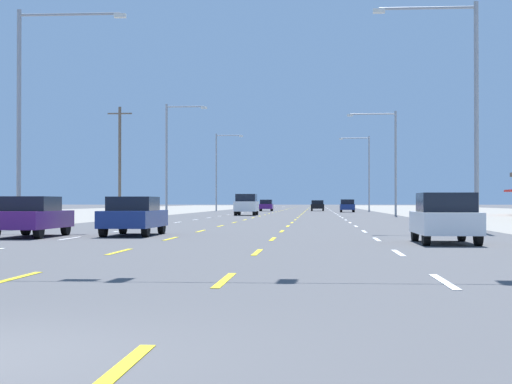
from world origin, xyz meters
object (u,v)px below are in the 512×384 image
hatchback_far_right_nearest (445,218)px  streetlight_right_row_1 (390,155)px  streetlight_left_row_2 (219,167)px  streetlight_right_row_2 (366,168)px  hatchback_inner_left_farther (266,205)px  streetlight_right_row_0 (465,97)px  sedan_inner_left_mid (134,215)px  streetlight_left_row_0 (31,100)px  streetlight_left_row_1 (170,152)px  suv_inner_left_midfar (246,204)px  sedan_inner_right_farthest (317,205)px  hatchback_far_right_far (347,206)px  sedan_far_left_near (32,216)px

hatchback_far_right_nearest → streetlight_right_row_1: size_ratio=0.42×
streetlight_left_row_2 → streetlight_right_row_2: (19.57, 0.00, -0.19)m
streetlight_left_row_2 → streetlight_right_row_2: size_ratio=1.04×
hatchback_inner_left_farther → streetlight_left_row_2: (-6.30, -1.19, 5.13)m
streetlight_right_row_0 → streetlight_right_row_2: streetlight_right_row_0 is taller
sedan_inner_left_mid → streetlight_left_row_2: streetlight_left_row_2 is taller
streetlight_left_row_0 → streetlight_right_row_0: bearing=0.0°
hatchback_far_right_nearest → streetlight_left_row_1: size_ratio=0.39×
hatchback_inner_left_farther → streetlight_left_row_1: 39.46m
suv_inner_left_midfar → streetlight_right_row_2: 36.73m
sedan_inner_right_farthest → streetlight_left_row_0: streetlight_left_row_0 is taller
sedan_inner_left_mid → suv_inner_left_midfar: 46.70m
streetlight_right_row_2 → streetlight_left_row_1: bearing=-117.6°
streetlight_left_row_1 → hatchback_far_right_far: bearing=58.8°
suv_inner_left_midfar → sedan_inner_right_farthest: size_ratio=1.09×
hatchback_far_right_nearest → streetlight_right_row_2: streetlight_right_row_2 is taller
streetlight_left_row_1 → sedan_far_left_near: bearing=-86.4°
suv_inner_left_midfar → streetlight_left_row_0: 41.64m
hatchback_far_right_nearest → hatchback_inner_left_farther: (-10.65, 87.21, 0.00)m
sedan_far_left_near → streetlight_left_row_1: 45.24m
hatchback_far_right_nearest → hatchback_far_right_far: (-0.21, 76.14, 0.00)m
sedan_far_left_near → sedan_inner_left_mid: same height
suv_inner_left_midfar → streetlight_left_row_0: streetlight_left_row_0 is taller
hatchback_inner_left_farther → streetlight_right_row_1: size_ratio=0.42×
sedan_inner_left_mid → sedan_inner_right_farthest: 84.75m
sedan_far_left_near → sedan_inner_right_farthest: (10.34, 86.07, 0.00)m
sedan_far_left_near → streetlight_right_row_1: bearing=69.6°
hatchback_far_right_nearest → streetlight_left_row_1: (-16.93, 48.57, 4.95)m
sedan_inner_left_mid → streetlight_left_row_2: 81.13m
hatchback_far_right_nearest → streetlight_right_row_1: (2.56, 48.57, 4.62)m
hatchback_far_right_far → hatchback_inner_left_farther: (-10.43, 11.07, 0.00)m
streetlight_left_row_1 → streetlight_left_row_2: bearing=90.0°
hatchback_far_right_nearest → streetlight_left_row_1: bearing=109.2°
sedan_inner_left_mid → streetlight_left_row_0: size_ratio=0.45×
hatchback_far_right_far → streetlight_left_row_0: streetlight_left_row_0 is taller
hatchback_far_right_far → streetlight_right_row_0: 65.27m
sedan_inner_right_farthest → streetlight_right_row_2: size_ratio=0.45×
sedan_inner_left_mid → streetlight_left_row_0: (-5.98, 5.83, 5.09)m
streetlight_right_row_0 → streetlight_left_row_1: 42.21m
streetlight_left_row_1 → streetlight_right_row_0: bearing=-62.5°
sedan_inner_left_mid → suv_inner_left_midfar: (0.36, 46.70, 0.27)m
sedan_inner_right_farthest → hatchback_far_right_far: bearing=-75.3°
hatchback_far_right_far → hatchback_inner_left_farther: size_ratio=1.00×
hatchback_far_right_far → streetlight_right_row_2: (2.84, 9.88, 4.94)m
sedan_inner_right_farthest → streetlight_right_row_2: (6.40, -3.74, 4.97)m
sedan_inner_left_mid → streetlight_right_row_2: 81.98m
streetlight_left_row_2 → sedan_far_left_near: bearing=-88.0°
streetlight_left_row_0 → sedan_inner_left_mid: bearing=-44.2°
hatchback_far_right_far → streetlight_left_row_1: (-16.72, -27.57, 4.95)m
sedan_inner_left_mid → sedan_inner_right_farthest: bearing=85.3°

